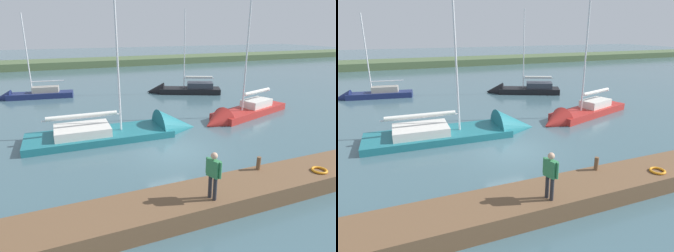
# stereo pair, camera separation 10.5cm
# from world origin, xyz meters

# --- Properties ---
(ground_plane) EXTENTS (200.00, 200.00, 0.00)m
(ground_plane) POSITION_xyz_m (0.00, 0.00, 0.00)
(ground_plane) COLOR #42606B
(far_shoreline) EXTENTS (180.00, 8.00, 2.40)m
(far_shoreline) POSITION_xyz_m (0.00, -43.08, 0.00)
(far_shoreline) COLOR #4C603D
(far_shoreline) RESTS_ON ground_plane
(dock_pier) EXTENTS (19.25, 2.05, 0.75)m
(dock_pier) POSITION_xyz_m (0.00, 5.57, 0.37)
(dock_pier) COLOR brown
(dock_pier) RESTS_ON ground_plane
(mooring_post_near) EXTENTS (0.18, 0.18, 0.58)m
(mooring_post_near) POSITION_xyz_m (-1.92, 4.85, 1.04)
(mooring_post_near) COLOR brown
(mooring_post_near) RESTS_ON dock_pier
(life_ring_buoy) EXTENTS (0.66, 0.66, 0.10)m
(life_ring_buoy) POSITION_xyz_m (-4.23, 5.98, 0.80)
(life_ring_buoy) COLOR orange
(life_ring_buoy) RESTS_ON dock_pier
(sailboat_inner_slip) EXTENTS (10.90, 3.13, 12.50)m
(sailboat_inner_slip) POSITION_xyz_m (1.11, -3.39, 0.09)
(sailboat_inner_slip) COLOR #1E6B75
(sailboat_inner_slip) RESTS_ON ground_plane
(sailboat_near_dock) EXTENTS (7.86, 5.08, 9.30)m
(sailboat_near_dock) POSITION_xyz_m (-6.76, -14.10, 0.25)
(sailboat_near_dock) COLOR black
(sailboat_near_dock) RESTS_ON ground_plane
(sailboat_outer_mooring) EXTENTS (8.99, 4.75, 9.56)m
(sailboat_outer_mooring) POSITION_xyz_m (-7.31, -4.03, 0.20)
(sailboat_outer_mooring) COLOR #B22823
(sailboat_outer_mooring) RESTS_ON ground_plane
(sailboat_behind_pier) EXTENTS (7.41, 2.57, 8.69)m
(sailboat_behind_pier) POSITION_xyz_m (7.90, -17.35, 0.18)
(sailboat_behind_pier) COLOR navy
(sailboat_behind_pier) RESTS_ON ground_plane
(person_on_dock) EXTENTS (0.38, 0.63, 1.78)m
(person_on_dock) POSITION_xyz_m (1.07, 6.09, 1.79)
(person_on_dock) COLOR #28282D
(person_on_dock) RESTS_ON dock_pier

